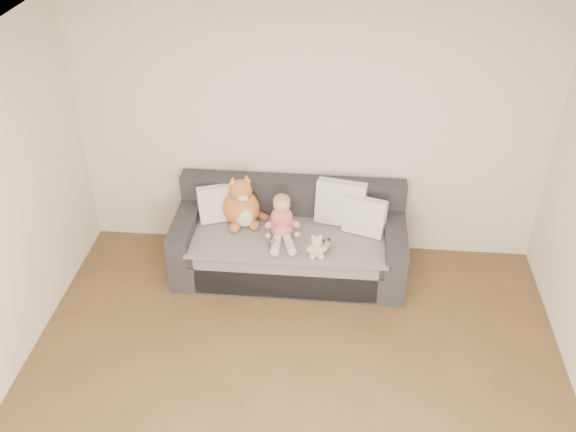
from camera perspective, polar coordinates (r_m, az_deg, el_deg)
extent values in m
plane|color=white|center=(3.29, -0.38, 8.48)|extent=(5.00, 5.00, 0.00)
plane|color=silver|center=(6.10, 2.01, 7.53)|extent=(4.50, 0.00, 4.50)
cube|color=#242328|center=(6.31, 0.13, -3.76)|extent=(2.20, 0.90, 0.30)
cube|color=#242328|center=(6.16, 0.10, -2.27)|extent=(1.90, 0.80, 0.15)
cube|color=#242328|center=(6.31, 0.42, 1.77)|extent=(2.20, 0.20, 0.40)
cube|color=#242328|center=(6.29, -8.98, -1.03)|extent=(0.20, 0.90, 0.30)
cube|color=#242328|center=(6.14, 9.47, -2.03)|extent=(0.20, 0.90, 0.30)
cube|color=gray|center=(6.09, 0.09, -1.72)|extent=(1.85, 0.88, 0.02)
cube|color=gray|center=(5.93, -0.26, -5.78)|extent=(1.70, 0.02, 0.41)
cube|color=silver|center=(6.24, -6.21, 1.12)|extent=(0.42, 0.30, 0.37)
cube|color=silver|center=(6.16, 4.70, 1.18)|extent=(0.50, 0.29, 0.44)
cube|color=silver|center=(6.06, 6.84, -0.02)|extent=(0.42, 0.28, 0.37)
ellipsoid|color=#EA5278|center=(6.01, -0.55, -1.14)|extent=(0.21, 0.18, 0.18)
ellipsoid|color=#EA5278|center=(5.95, -0.56, -0.11)|extent=(0.20, 0.17, 0.23)
ellipsoid|color=#DBAA8C|center=(5.85, -0.57, 1.05)|extent=(0.15, 0.15, 0.15)
ellipsoid|color=tan|center=(5.86, -0.58, 1.37)|extent=(0.16, 0.16, 0.12)
cylinder|color=#EA5278|center=(5.90, -1.52, -0.70)|extent=(0.09, 0.22, 0.14)
cylinder|color=#EA5278|center=(5.91, 0.46, -0.63)|extent=(0.14, 0.21, 0.14)
ellipsoid|color=#DBAA8C|center=(5.88, -1.79, -1.73)|extent=(0.05, 0.05, 0.05)
ellipsoid|color=#DBAA8C|center=(5.89, 0.81, -1.65)|extent=(0.05, 0.05, 0.05)
cylinder|color=#E5B2C6|center=(5.89, -1.06, -2.55)|extent=(0.08, 0.27, 0.09)
cylinder|color=#E5B2C6|center=(5.89, 0.13, -2.51)|extent=(0.15, 0.28, 0.09)
ellipsoid|color=#DBAA8C|center=(5.79, -1.16, -3.38)|extent=(0.06, 0.09, 0.05)
ellipsoid|color=#DBAA8C|center=(5.79, 0.36, -3.33)|extent=(0.06, 0.09, 0.05)
ellipsoid|color=#C36F2B|center=(6.18, -4.19, 0.70)|extent=(0.36, 0.30, 0.37)
ellipsoid|color=beige|center=(6.10, -3.96, -0.13)|extent=(0.19, 0.08, 0.21)
ellipsoid|color=#C36F2B|center=(6.04, -4.22, 2.27)|extent=(0.22, 0.22, 0.22)
ellipsoid|color=beige|center=(5.98, -4.04, 1.58)|extent=(0.10, 0.07, 0.07)
cone|color=#C36F2B|center=(6.01, -4.94, 3.21)|extent=(0.11, 0.11, 0.07)
cone|color=pink|center=(6.00, -4.92, 3.10)|extent=(0.07, 0.07, 0.05)
cone|color=#C36F2B|center=(6.03, -3.71, 3.37)|extent=(0.11, 0.11, 0.07)
cone|color=pink|center=(6.02, -3.69, 3.26)|extent=(0.07, 0.07, 0.05)
ellipsoid|color=#C36F2B|center=(6.12, -4.76, -1.03)|extent=(0.10, 0.12, 0.08)
ellipsoid|color=#C36F2B|center=(6.14, -3.04, -0.79)|extent=(0.10, 0.12, 0.08)
cylinder|color=#C36F2B|center=(6.31, -2.72, 0.21)|extent=(0.22, 0.21, 0.09)
ellipsoid|color=beige|center=(5.78, 2.55, -3.02)|extent=(0.15, 0.13, 0.15)
ellipsoid|color=beige|center=(5.71, 2.58, -2.29)|extent=(0.10, 0.10, 0.10)
ellipsoid|color=beige|center=(5.69, 2.22, -1.88)|extent=(0.04, 0.04, 0.04)
ellipsoid|color=beige|center=(5.70, 2.94, -1.86)|extent=(0.04, 0.04, 0.04)
ellipsoid|color=beige|center=(5.69, 2.61, -2.62)|extent=(0.04, 0.04, 0.04)
ellipsoid|color=beige|center=(5.74, 1.90, -2.97)|extent=(0.05, 0.05, 0.05)
ellipsoid|color=beige|center=(5.76, 3.23, -2.93)|extent=(0.05, 0.05, 0.05)
ellipsoid|color=beige|center=(5.77, 2.17, -3.66)|extent=(0.06, 0.06, 0.06)
ellipsoid|color=beige|center=(5.77, 2.97, -3.63)|extent=(0.06, 0.06, 0.06)
ellipsoid|color=white|center=(5.86, 3.13, -2.51)|extent=(0.14, 0.17, 0.12)
ellipsoid|color=white|center=(5.77, 3.45, -2.55)|extent=(0.08, 0.08, 0.08)
ellipsoid|color=black|center=(5.75, 3.15, -2.20)|extent=(0.03, 0.03, 0.03)
ellipsoid|color=black|center=(5.77, 3.66, -2.10)|extent=(0.03, 0.03, 0.03)
cylinder|color=#61328A|center=(5.89, -1.38, -2.51)|extent=(0.07, 0.07, 0.08)
cone|color=#469338|center=(5.86, -1.39, -2.11)|extent=(0.06, 0.06, 0.03)
cylinder|color=#469338|center=(5.89, -1.77, -2.40)|extent=(0.01, 0.01, 0.06)
cylinder|color=#469338|center=(5.87, -1.00, -2.53)|extent=(0.01, 0.01, 0.06)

